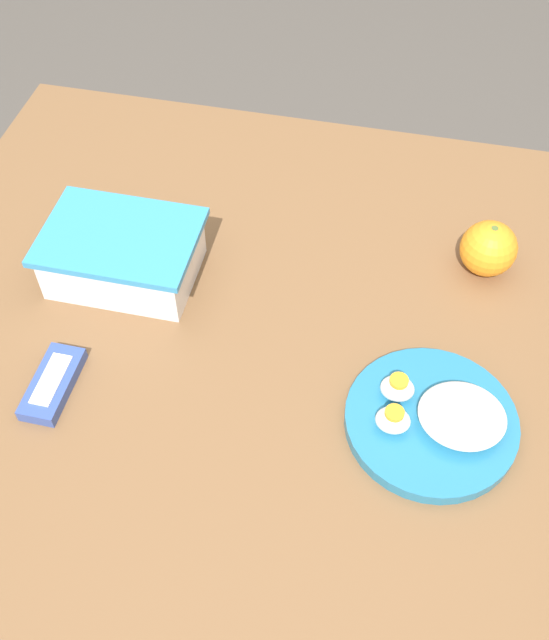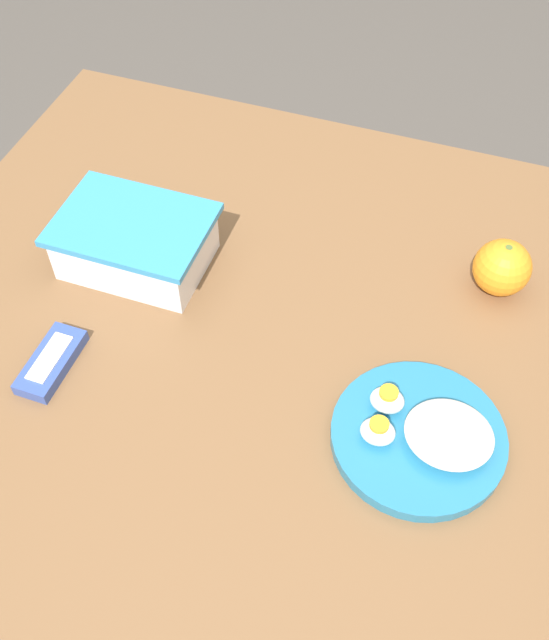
{
  "view_description": "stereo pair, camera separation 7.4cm",
  "coord_description": "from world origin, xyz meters",
  "px_view_note": "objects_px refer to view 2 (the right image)",
  "views": [
    {
      "loc": [
        0.14,
        -0.61,
        1.53
      ],
      "look_at": [
        0.01,
        -0.0,
        0.75
      ],
      "focal_mm": 42.0,
      "sensor_mm": 36.0,
      "label": 1
    },
    {
      "loc": [
        0.21,
        -0.59,
        1.53
      ],
      "look_at": [
        0.01,
        -0.0,
        0.75
      ],
      "focal_mm": 42.0,
      "sensor_mm": 36.0,
      "label": 2
    }
  ],
  "objects_px": {
    "orange_fruit": "(502,268)",
    "candy_bar": "(51,362)",
    "food_container": "(136,245)",
    "rice_plate": "(424,435)"
  },
  "relations": [
    {
      "from": "food_container",
      "to": "candy_bar",
      "type": "height_order",
      "value": "food_container"
    },
    {
      "from": "orange_fruit",
      "to": "candy_bar",
      "type": "distance_m",
      "value": 0.63
    },
    {
      "from": "food_container",
      "to": "rice_plate",
      "type": "height_order",
      "value": "food_container"
    },
    {
      "from": "rice_plate",
      "to": "candy_bar",
      "type": "bearing_deg",
      "value": -174.31
    },
    {
      "from": "food_container",
      "to": "orange_fruit",
      "type": "bearing_deg",
      "value": 13.86
    },
    {
      "from": "orange_fruit",
      "to": "rice_plate",
      "type": "relative_size",
      "value": 0.38
    },
    {
      "from": "food_container",
      "to": "orange_fruit",
      "type": "distance_m",
      "value": 0.52
    },
    {
      "from": "rice_plate",
      "to": "food_container",
      "type": "bearing_deg",
      "value": 160.78
    },
    {
      "from": "orange_fruit",
      "to": "candy_bar",
      "type": "xyz_separation_m",
      "value": [
        -0.53,
        -0.33,
        -0.03
      ]
    },
    {
      "from": "orange_fruit",
      "to": "candy_bar",
      "type": "relative_size",
      "value": 0.72
    }
  ]
}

